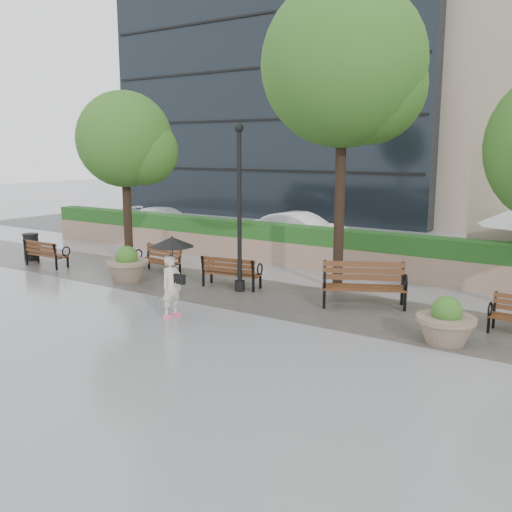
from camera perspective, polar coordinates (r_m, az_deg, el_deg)
The scene contains 18 objects.
ground at distance 13.55m, azimuth -9.74°, elevation -6.05°, with size 100.00×100.00×0.00m, color gray.
cobble_strip at distance 15.77m, azimuth -2.23°, elevation -3.50°, with size 28.00×3.20×0.01m, color #383330.
hedge_wall at distance 18.94m, azimuth 4.88°, elevation 0.92°, with size 24.00×0.80×1.35m.
asphalt_street at distance 22.59m, azimuth 9.77°, elevation 0.68°, with size 40.00×7.00×0.00m, color black.
bldg_glass at distance 37.17m, azimuth 4.17°, elevation 24.09°, with size 20.00×10.00×25.00m, color black.
bench_0 at distance 20.21m, azimuth -20.20°, elevation -0.27°, with size 1.63×0.67×0.86m.
bench_1 at distance 18.20m, azimuth -9.70°, elevation -0.92°, with size 1.64×0.80×0.85m.
bench_2 at distance 16.07m, azimuth -2.46°, elevation -2.28°, with size 1.73×0.90×0.89m.
bench_3 at distance 14.37m, azimuth 10.71°, elevation -3.77°, with size 2.17×1.63×1.09m.
planter_left at distance 17.29m, azimuth -12.76°, elevation -1.11°, with size 1.26×1.26×1.05m.
planter_right at distance 12.09m, azimuth 18.44°, elevation -6.61°, with size 1.18×1.18×0.99m.
trash_bin at distance 21.48m, azimuth -21.56°, elevation 0.78°, with size 0.54×0.54×0.90m, color black.
lamppost at distance 15.36m, azimuth -1.67°, elevation 3.72°, with size 0.28×0.28×4.52m.
tree_0 at distance 19.28m, azimuth -12.53°, elevation 10.98°, with size 3.24×3.10×5.71m.
tree_1 at distance 15.79m, azimuth 9.36°, elevation 17.86°, with size 4.32×4.32×8.19m.
car_left at distance 26.53m, azimuth -8.95°, elevation 3.49°, with size 1.69×4.16×1.21m, color white.
car_right at distance 22.85m, azimuth 4.47°, elevation 2.62°, with size 1.43×4.10×1.35m, color white.
pedestrian at distance 13.23m, azimuth -8.40°, elevation -1.29°, with size 1.02×1.02×1.88m.
Camera 1 is at (9.00, -9.36, 3.86)m, focal length 40.00 mm.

